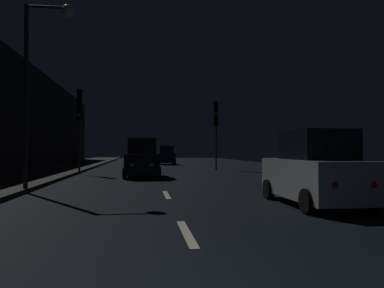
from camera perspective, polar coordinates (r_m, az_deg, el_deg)
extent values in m
cube|color=black|center=(28.28, -5.82, -3.93)|extent=(26.27, 84.00, 0.02)
cube|color=#33302D|center=(28.93, -19.71, -3.65)|extent=(4.40, 84.00, 0.15)
cube|color=#2D2B28|center=(26.36, -26.86, 4.68)|extent=(0.80, 63.00, 8.02)
cube|color=beige|center=(6.94, -0.81, -13.26)|extent=(0.16, 2.20, 0.01)
cube|color=beige|center=(12.65, -3.85, -7.64)|extent=(0.16, 2.20, 0.01)
cube|color=beige|center=(20.03, -5.17, -5.15)|extent=(0.16, 2.20, 0.01)
cube|color=beige|center=(23.08, -5.46, -4.58)|extent=(0.16, 2.20, 0.01)
cylinder|color=#38383A|center=(24.13, -16.59, -0.48)|extent=(0.12, 0.12, 3.30)
cube|color=black|center=(24.29, -16.56, 5.67)|extent=(0.34, 0.37, 1.90)
sphere|color=black|center=(24.19, -16.59, 7.21)|extent=(0.22, 0.22, 0.22)
sphere|color=black|center=(24.11, -16.59, 5.72)|extent=(0.22, 0.22, 0.22)
sphere|color=#19D84C|center=(24.05, -16.60, 4.22)|extent=(0.22, 0.22, 0.22)
cylinder|color=#38383A|center=(28.29, 3.64, -0.63)|extent=(0.12, 0.12, 3.25)
cube|color=black|center=(28.42, 3.63, 4.57)|extent=(0.37, 0.40, 1.90)
sphere|color=black|center=(28.31, 3.63, 5.88)|extent=(0.22, 0.22, 0.22)
sphere|color=orange|center=(28.24, 3.63, 4.60)|extent=(0.22, 0.22, 0.22)
sphere|color=black|center=(28.19, 3.63, 3.32)|extent=(0.22, 0.22, 0.22)
cylinder|color=#2D2D30|center=(14.53, -23.70, 6.32)|extent=(0.16, 0.16, 6.59)
cylinder|color=#2D2D30|center=(15.10, -20.93, 18.71)|extent=(1.40, 0.10, 0.10)
sphere|color=beige|center=(14.93, -18.18, 18.52)|extent=(0.44, 0.44, 0.44)
cube|color=black|center=(20.88, -7.54, -2.91)|extent=(1.76, 4.10, 1.07)
cube|color=black|center=(21.02, -7.53, -0.31)|extent=(1.49, 2.05, 0.82)
cylinder|color=black|center=(19.48, -5.01, -4.36)|extent=(0.21, 0.63, 0.63)
cylinder|color=black|center=(19.49, -10.09, -4.35)|extent=(0.21, 0.63, 0.63)
cylinder|color=black|center=(22.35, -5.31, -3.91)|extent=(0.21, 0.63, 0.63)
cylinder|color=black|center=(22.35, -9.74, -3.91)|extent=(0.21, 0.63, 0.63)
sphere|color=white|center=(18.88, -6.08, -3.12)|extent=(0.18, 0.18, 0.18)
sphere|color=white|center=(18.88, -9.02, -3.12)|extent=(0.18, 0.18, 0.18)
sphere|color=red|center=(22.89, -6.31, -2.73)|extent=(0.18, 0.18, 0.18)
sphere|color=red|center=(22.90, -8.73, -2.73)|extent=(0.18, 0.18, 0.18)
cube|color=#141E51|center=(38.76, -3.90, -2.08)|extent=(1.60, 3.74, 0.98)
cube|color=black|center=(38.61, -3.89, -0.80)|extent=(1.36, 1.87, 0.75)
cylinder|color=black|center=(40.03, -5.14, -2.62)|extent=(0.20, 0.57, 0.57)
cylinder|color=black|center=(40.13, -2.89, -2.62)|extent=(0.20, 0.57, 0.57)
cylinder|color=black|center=(37.42, -4.98, -2.74)|extent=(0.20, 0.57, 0.57)
cylinder|color=black|center=(37.52, -2.58, -2.74)|extent=(0.20, 0.57, 0.57)
sphere|color=slate|center=(40.56, -4.68, -2.03)|extent=(0.16, 0.16, 0.16)
sphere|color=slate|center=(40.61, -3.44, -2.03)|extent=(0.16, 0.16, 0.16)
sphere|color=red|center=(36.90, -4.41, -2.14)|extent=(0.16, 0.16, 0.16)
sphere|color=red|center=(36.96, -3.04, -2.14)|extent=(0.16, 0.16, 0.16)
cube|color=#A5A8AD|center=(10.81, 17.96, -4.94)|extent=(1.68, 3.91, 1.02)
cube|color=black|center=(10.65, 18.26, -0.14)|extent=(1.42, 1.96, 0.78)
cylinder|color=black|center=(11.80, 11.46, -6.68)|extent=(0.20, 0.60, 0.60)
cylinder|color=black|center=(12.43, 18.70, -6.36)|extent=(0.20, 0.60, 0.60)
cylinder|color=black|center=(9.27, 17.00, -8.25)|extent=(0.20, 0.60, 0.60)
cylinder|color=black|center=(10.05, 25.63, -7.62)|extent=(0.20, 0.60, 0.60)
sphere|color=slate|center=(12.40, 12.22, -4.44)|extent=(0.17, 0.17, 0.17)
sphere|color=slate|center=(12.74, 16.14, -4.33)|extent=(0.17, 0.17, 0.17)
sphere|color=red|center=(8.89, 20.58, -5.81)|extent=(0.17, 0.17, 0.17)
sphere|color=red|center=(9.36, 25.59, -5.53)|extent=(0.17, 0.17, 0.17)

